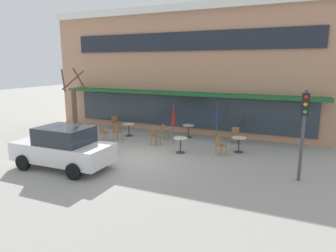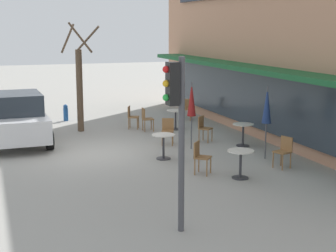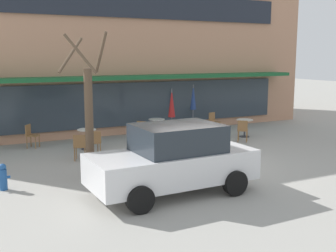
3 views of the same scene
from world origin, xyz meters
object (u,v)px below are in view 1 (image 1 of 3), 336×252
object	(u,v)px
cafe_chair_2	(117,131)
fire_hydrant	(39,139)
cafe_chair_6	(115,122)
street_tree	(75,114)
cafe_table_mid_patio	(188,129)
cafe_chair_4	(235,134)
cafe_table_by_tree	(180,143)
cafe_chair_3	(220,144)
cafe_chair_0	(155,135)
cafe_chair_5	(165,130)
traffic_light_pole	(304,121)
patio_umbrella_green_folded	(174,115)
parked_sedan	(63,147)
patio_umbrella_cream_folded	(217,113)
cafe_chair_1	(103,132)
cafe_table_near_wall	(129,128)
cafe_table_streetside	(239,142)

from	to	relation	value
cafe_chair_2	fire_hydrant	size ratio (longest dim) A/B	1.26
cafe_chair_6	street_tree	distance (m)	5.01
cafe_table_mid_patio	cafe_chair_4	distance (m)	2.81
cafe_table_by_tree	cafe_chair_3	world-z (taller)	cafe_chair_3
cafe_chair_0	cafe_chair_5	size ratio (longest dim) A/B	1.00
traffic_light_pole	fire_hydrant	bearing A→B (deg)	-179.06
cafe_chair_0	cafe_table_mid_patio	bearing A→B (deg)	65.23
patio_umbrella_green_folded	street_tree	bearing A→B (deg)	-145.32
cafe_table_mid_patio	patio_umbrella_green_folded	bearing A→B (deg)	-96.22
cafe_table_by_tree	fire_hydrant	world-z (taller)	cafe_table_by_tree
cafe_chair_4	traffic_light_pole	size ratio (longest dim) A/B	0.26
cafe_chair_2	fire_hydrant	bearing A→B (deg)	-141.76
patio_umbrella_green_folded	cafe_chair_3	distance (m)	3.12
cafe_chair_0	parked_sedan	xyz separation A→B (m)	(-1.83, -4.79, 0.35)
cafe_table_mid_patio	cafe_chair_6	distance (m)	5.24
cafe_table_mid_patio	cafe_chair_6	xyz separation A→B (m)	(-5.24, 0.10, 0.01)
patio_umbrella_cream_folded	cafe_chair_2	bearing A→B (deg)	-157.47
street_tree	cafe_chair_3	bearing A→B (deg)	16.09
cafe_table_by_tree	cafe_table_mid_patio	distance (m)	3.16
patio_umbrella_cream_folded	fire_hydrant	xyz separation A→B (m)	(-8.47, -4.73, -1.27)
cafe_chair_3	fire_hydrant	xyz separation A→B (m)	(-9.33, -2.22, -0.17)
cafe_chair_0	cafe_chair_2	distance (m)	2.43
cafe_table_by_tree	cafe_chair_1	distance (m)	4.86
cafe_chair_1	parked_sedan	bearing A→B (deg)	-74.43
patio_umbrella_green_folded	cafe_table_near_wall	bearing A→B (deg)	168.56
cafe_chair_3	cafe_chair_5	size ratio (longest dim) A/B	1.00
street_tree	cafe_chair_2	bearing A→B (deg)	69.74
street_tree	cafe_table_near_wall	bearing A→B (deg)	75.19
cafe_table_near_wall	traffic_light_pole	bearing A→B (deg)	-20.34
cafe_chair_5	cafe_chair_6	distance (m)	4.30
cafe_chair_1	cafe_chair_3	bearing A→B (deg)	0.41
cafe_table_by_tree	cafe_chair_5	size ratio (longest dim) A/B	0.85
cafe_table_mid_patio	patio_umbrella_green_folded	xyz separation A→B (m)	(-0.19, -1.79, 1.11)
cafe_chair_0	cafe_chair_4	world-z (taller)	same
cafe_table_streetside	cafe_table_by_tree	world-z (taller)	same
patio_umbrella_cream_folded	cafe_chair_5	xyz separation A→B (m)	(-2.81, -0.82, -1.10)
patio_umbrella_cream_folded	cafe_chair_5	size ratio (longest dim) A/B	2.47
patio_umbrella_cream_folded	cafe_chair_2	xyz separation A→B (m)	(-5.21, -2.16, -1.10)
cafe_chair_2	cafe_chair_3	xyz separation A→B (m)	(6.07, -0.35, 0.00)
cafe_table_streetside	cafe_chair_4	size ratio (longest dim) A/B	0.85
fire_hydrant	cafe_table_mid_patio	bearing A→B (deg)	35.90
fire_hydrant	cafe_chair_3	bearing A→B (deg)	13.37
cafe_table_mid_patio	street_tree	size ratio (longest dim) A/B	0.18
patio_umbrella_cream_folded	street_tree	distance (m)	7.58
cafe_table_streetside	cafe_chair_5	world-z (taller)	cafe_chair_5
cafe_chair_2	cafe_chair_0	bearing A→B (deg)	0.42
cafe_chair_4	fire_hydrant	size ratio (longest dim) A/B	1.26
patio_umbrella_green_folded	cafe_chair_5	size ratio (longest dim) A/B	2.47
parked_sedan	cafe_table_streetside	bearing A→B (deg)	40.27
cafe_table_by_tree	cafe_chair_1	world-z (taller)	cafe_chair_1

